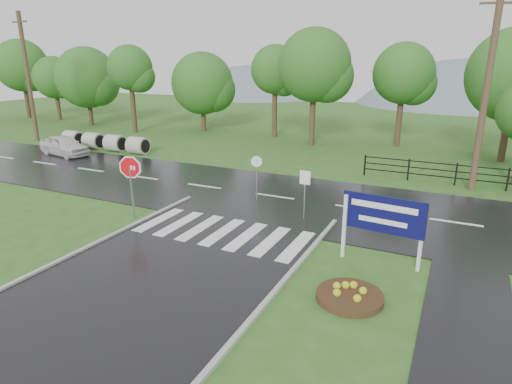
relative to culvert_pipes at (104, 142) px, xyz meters
The scene contains 16 objects.
ground 21.77m from the culvert_pipes, 43.56° to the right, with size 120.00×120.00×0.00m, color #2E5E1F.
main_road 16.56m from the culvert_pipes, 17.59° to the right, with size 90.00×8.00×0.04m, color black.
walkway 26.65m from the culvert_pipes, 24.38° to the right, with size 2.20×11.00×0.04m, color black.
crosswalk 18.68m from the culvert_pipes, 32.38° to the right, with size 6.50×2.80×0.02m.
fence_west 23.54m from the culvert_pipes, ahead, with size 9.58×0.08×1.20m.
hills 55.96m from the culvert_pipes, 68.93° to the left, with size 102.00×48.00×48.00m.
treeline 19.04m from the culvert_pipes, 28.22° to the left, with size 83.20×5.20×10.00m.
culvert_pipes is the anchor object (origin of this frame).
stop_sign 15.56m from the culvert_pipes, 41.26° to the right, with size 1.21×0.39×2.83m.
estate_billboard 23.83m from the culvert_pipes, 24.78° to the right, with size 2.60×0.33×2.28m.
flower_bed 24.75m from the culvert_pipes, 30.57° to the right, with size 1.86×1.86×0.37m.
reg_sign_small 19.50m from the culvert_pipes, 21.95° to the right, with size 0.47×0.08×2.10m.
reg_sign_round 16.43m from the culvert_pipes, 21.38° to the right, with size 0.49×0.17×2.18m.
car_white 2.88m from the culvert_pipes, 112.83° to the right, with size 4.12×1.66×1.40m, color silver.
utility_pole_west 9.06m from the culvert_pipes, behind, with size 1.76×0.33×9.90m.
utility_pole_east 24.68m from the culvert_pipes, ahead, with size 1.66×0.55×9.54m.
Camera 1 is at (7.72, -8.07, 6.32)m, focal length 30.00 mm.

